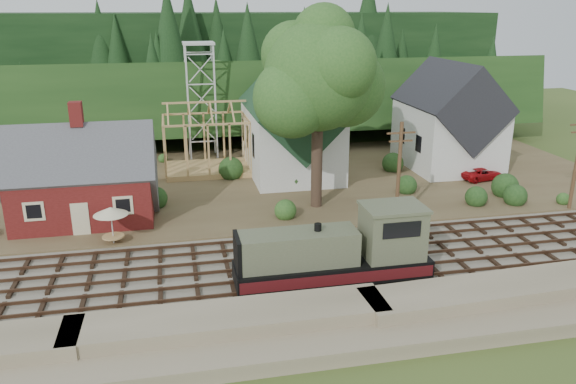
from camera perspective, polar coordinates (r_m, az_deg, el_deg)
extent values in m
plane|color=#384C1E|center=(36.91, 3.78, -7.18)|extent=(140.00, 140.00, 0.00)
cube|color=#7F7259|center=(29.83, 8.28, -14.02)|extent=(64.00, 5.00, 1.60)
cube|color=#726B5B|center=(36.87, 3.78, -7.07)|extent=(64.00, 11.00, 0.16)
cube|color=brown|center=(53.24, -1.39, 1.14)|extent=(64.00, 26.00, 0.30)
cube|color=#1E3F19|center=(76.27, -4.72, 6.25)|extent=(70.00, 28.96, 12.74)
cube|color=black|center=(91.88, -6.02, 8.27)|extent=(80.00, 20.00, 12.00)
cube|color=#551513|center=(45.65, -19.86, -0.23)|extent=(10.00, 7.00, 3.80)
cube|color=#4C4C51|center=(45.12, -20.12, 2.06)|extent=(10.80, 7.41, 7.41)
cube|color=#551513|center=(44.19, -20.72, 7.42)|extent=(0.90, 0.90, 1.80)
cube|color=beige|center=(42.58, -20.34, -2.59)|extent=(1.20, 0.06, 2.40)
cube|color=silver|center=(54.64, 0.26, 5.24)|extent=(8.00, 12.00, 6.40)
cube|color=#173421|center=(54.00, 0.27, 8.55)|extent=(8.40, 12.96, 8.40)
cube|color=silver|center=(47.91, 1.80, 9.71)|extent=(2.40, 2.40, 4.00)
cone|color=#173421|center=(47.53, 1.84, 13.64)|extent=(5.37, 5.37, 2.60)
cube|color=silver|center=(59.14, 15.89, 5.55)|extent=(8.00, 10.00, 6.40)
cube|color=black|center=(58.55, 16.16, 8.60)|extent=(8.40, 10.80, 8.40)
cube|color=tan|center=(56.25, -8.17, 2.33)|extent=(8.00, 6.00, 0.50)
cube|color=tan|center=(54.81, -8.49, 9.02)|extent=(8.00, 0.18, 0.18)
cube|color=silver|center=(59.43, -10.11, 8.77)|extent=(0.18, 0.18, 12.00)
cube|color=silver|center=(59.58, -7.39, 8.93)|extent=(0.18, 0.18, 12.00)
cube|color=silver|center=(62.19, -10.21, 9.18)|extent=(0.18, 0.18, 12.00)
cube|color=silver|center=(62.34, -7.61, 9.33)|extent=(0.18, 0.18, 12.00)
cube|color=silver|center=(60.22, -9.11, 14.70)|extent=(3.20, 3.20, 0.25)
cylinder|color=#38281E|center=(45.01, 2.95, 3.40)|extent=(0.90, 0.90, 8.00)
sphere|color=#295620|center=(43.79, 3.09, 11.65)|extent=(8.40, 8.40, 8.40)
sphere|color=#295620|center=(45.56, 5.83, 10.58)|extent=(6.40, 6.40, 6.40)
sphere|color=#295620|center=(42.71, 0.44, 9.47)|extent=(6.00, 6.00, 6.00)
cylinder|color=#4C331E|center=(42.30, 11.17, 1.67)|extent=(0.28, 0.28, 8.00)
cube|color=#4C331E|center=(41.52, 11.44, 5.91)|extent=(2.20, 0.12, 0.12)
cube|color=#4C331E|center=(41.65, 11.39, 5.10)|extent=(1.80, 0.12, 0.12)
cylinder|color=#4C331E|center=(50.01, 27.24, 2.53)|extent=(0.28, 0.28, 8.00)
cube|color=black|center=(34.09, 4.53, -8.86)|extent=(11.49, 2.39, 0.34)
cube|color=black|center=(33.77, 4.56, -7.79)|extent=(11.49, 2.78, 1.05)
cube|color=#4F543D|center=(32.63, 1.06, -5.73)|extent=(6.90, 2.20, 2.01)
cube|color=#4F543D|center=(34.07, 10.55, -4.02)|extent=(3.45, 2.68, 3.06)
cube|color=#4F543D|center=(33.51, 10.70, -1.52)|extent=(3.64, 2.87, 0.19)
cube|color=black|center=(32.67, 11.51, -3.81)|extent=(2.30, 0.06, 0.96)
cube|color=#4C1013|center=(32.57, 5.26, -8.85)|extent=(11.49, 0.04, 0.67)
cube|color=#4C1013|center=(34.99, 3.91, -6.80)|extent=(11.49, 0.04, 0.67)
cylinder|color=black|center=(32.45, 3.05, -3.78)|extent=(0.42, 0.42, 0.67)
imported|color=#6181D1|center=(44.59, -17.07, -2.12)|extent=(3.05, 3.84, 1.23)
imported|color=#AA0D11|center=(56.00, 19.12, 1.76)|extent=(4.43, 2.61, 1.16)
cylinder|color=silver|center=(40.44, -17.43, -3.41)|extent=(0.11, 0.11, 2.35)
cylinder|color=tan|center=(40.69, -17.33, -4.32)|extent=(1.50, 1.50, 0.09)
cone|color=beige|center=(40.03, -17.58, -1.85)|extent=(2.35, 2.35, 0.53)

